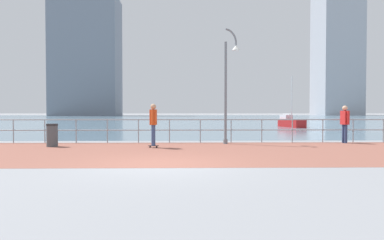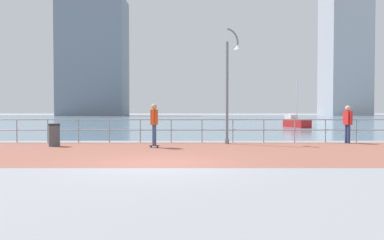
# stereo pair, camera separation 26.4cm
# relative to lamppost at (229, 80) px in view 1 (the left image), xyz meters

# --- Properties ---
(ground) EXTENTS (220.00, 220.00, 0.00)m
(ground) POSITION_rel_lamppost_xyz_m (-2.63, 33.96, -2.79)
(ground) COLOR gray
(brick_paving) EXTENTS (28.00, 7.22, 0.01)m
(brick_paving) POSITION_rel_lamppost_xyz_m (-2.63, -3.09, -2.78)
(brick_paving) COLOR #935647
(brick_paving) RESTS_ON ground
(harbor_water) EXTENTS (180.00, 88.00, 0.00)m
(harbor_water) POSITION_rel_lamppost_xyz_m (-2.63, 45.52, -2.79)
(harbor_water) COLOR slate
(harbor_water) RESTS_ON ground
(waterfront_railing) EXTENTS (25.25, 0.06, 1.08)m
(waterfront_railing) POSITION_rel_lamppost_xyz_m (-2.63, 0.52, -2.04)
(waterfront_railing) COLOR #8C99A3
(waterfront_railing) RESTS_ON ground
(lamppost) EXTENTS (0.76, 0.53, 5.04)m
(lamppost) POSITION_rel_lamppost_xyz_m (0.00, 0.00, 0.00)
(lamppost) COLOR slate
(lamppost) RESTS_ON ground
(skateboarder) EXTENTS (0.41, 0.56, 1.73)m
(skateboarder) POSITION_rel_lamppost_xyz_m (-3.16, -1.68, -1.75)
(skateboarder) COLOR black
(skateboarder) RESTS_ON ground
(bystander) EXTENTS (0.31, 0.56, 1.68)m
(bystander) POSITION_rel_lamppost_xyz_m (5.23, 0.17, -1.80)
(bystander) COLOR navy
(bystander) RESTS_ON ground
(trash_bin) EXTENTS (0.46, 0.46, 0.93)m
(trash_bin) POSITION_rel_lamppost_xyz_m (-7.28, -1.18, -2.32)
(trash_bin) COLOR #474C51
(trash_bin) RESTS_ON ground
(sailboat_yellow) EXTENTS (1.69, 3.29, 4.43)m
(sailboat_yellow) POSITION_rel_lamppost_xyz_m (7.32, 15.47, -2.36)
(sailboat_yellow) COLOR #B21E1E
(sailboat_yellow) RESTS_ON ground
(tower_concrete) EXTENTS (17.51, 11.11, 33.44)m
(tower_concrete) POSITION_rel_lamppost_xyz_m (-28.45, 83.07, 13.10)
(tower_concrete) COLOR slate
(tower_concrete) RESTS_ON ground
(tower_beige) EXTENTS (11.21, 12.59, 39.90)m
(tower_beige) POSITION_rel_lamppost_xyz_m (42.26, 89.09, 16.33)
(tower_beige) COLOR #A3A8B2
(tower_beige) RESTS_ON ground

